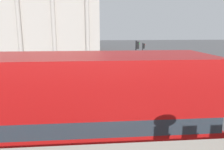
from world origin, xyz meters
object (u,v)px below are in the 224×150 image
at_px(double_decker_bus, 23,120).
at_px(pedestrian_black, 75,59).
at_px(traffic_light_far, 143,51).
at_px(traffic_light_near, 151,71).
at_px(traffic_light_mid, 137,55).
at_px(pedestrian_grey, 88,66).

relative_size(double_decker_bus, pedestrian_black, 7.07).
xyz_separation_m(traffic_light_far, pedestrian_black, (-9.40, 1.50, -1.25)).
relative_size(traffic_light_near, traffic_light_far, 1.15).
relative_size(traffic_light_mid, pedestrian_black, 2.51).
bearing_deg(traffic_light_mid, pedestrian_black, 122.76).
height_order(traffic_light_near, traffic_light_far, traffic_light_near).
distance_m(traffic_light_mid, traffic_light_far, 9.31).
bearing_deg(traffic_light_near, pedestrian_black, 109.59).
distance_m(traffic_light_near, traffic_light_far, 16.29).
distance_m(double_decker_bus, pedestrian_black, 24.68).
height_order(traffic_light_near, pedestrian_black, traffic_light_near).
xyz_separation_m(double_decker_bus, traffic_light_far, (9.08, 23.13, -0.26)).
relative_size(traffic_light_far, pedestrian_grey, 1.97).
height_order(double_decker_bus, pedestrian_grey, double_decker_bus).
xyz_separation_m(traffic_light_mid, pedestrian_black, (-6.70, 10.40, -1.73)).
height_order(pedestrian_grey, pedestrian_black, pedestrian_grey).
distance_m(double_decker_bus, traffic_light_mid, 15.60).
bearing_deg(pedestrian_black, double_decker_bus, 168.02).
bearing_deg(double_decker_bus, traffic_light_near, 44.40).
bearing_deg(traffic_light_far, pedestrian_grey, -149.49).
xyz_separation_m(traffic_light_mid, pedestrian_grey, (-4.84, 4.46, -1.69)).
xyz_separation_m(double_decker_bus, traffic_light_mid, (6.38, 14.23, 0.22)).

